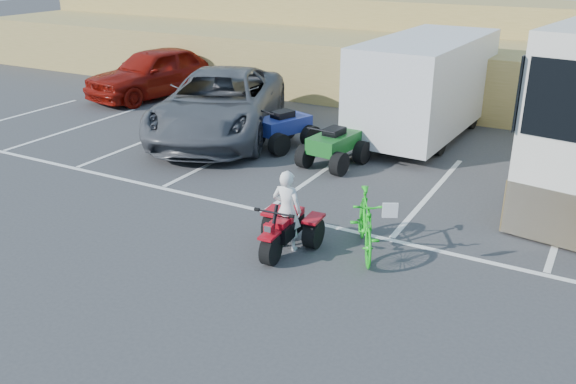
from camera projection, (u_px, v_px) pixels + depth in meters
The scene contains 11 objects.
ground at pixel (193, 261), 10.48m from camera, with size 100.00×100.00×0.00m, color #38383A.
parking_stripes at pixel (337, 192), 13.40m from camera, with size 28.00×5.16×0.01m.
grass_embankment at pixel (445, 51), 22.52m from camera, with size 40.00×8.50×3.10m.
red_trike_atv at pixel (283, 251), 10.81m from camera, with size 1.07×1.43×0.93m, color #A80915, non-canonical shape.
rider at pixel (287, 210), 10.66m from camera, with size 0.54×0.35×1.47m, color white.
green_dirt_bike at pixel (366, 223), 10.59m from camera, with size 0.53×1.86×1.12m, color #14BF19.
grey_pickup at pixel (219, 104), 17.18m from camera, with size 3.00×6.50×1.81m, color #494B51.
red_car at pixel (155, 72), 21.71m from camera, with size 2.05×5.09×1.74m, color maroon.
cargo_trailer at pixel (425, 84), 16.90m from camera, with size 2.64×5.99×2.74m.
quad_atv_blue at pixel (283, 146), 16.48m from camera, with size 1.26×1.68×1.10m, color navy, non-canonical shape.
quad_atv_green at pixel (333, 165), 15.07m from camera, with size 1.21×1.63×1.06m, color #155D1D, non-canonical shape.
Camera 1 is at (5.91, -7.34, 5.02)m, focal length 38.00 mm.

